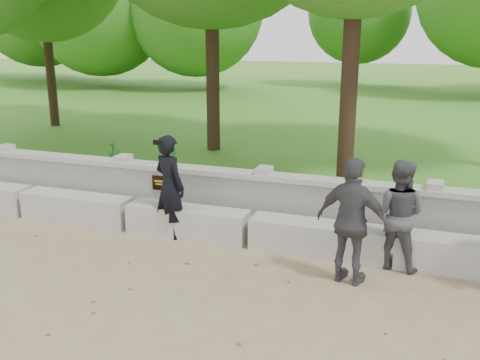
# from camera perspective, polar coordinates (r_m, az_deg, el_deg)

# --- Properties ---
(ground) EXTENTS (80.00, 80.00, 0.00)m
(ground) POSITION_cam_1_polar(r_m,az_deg,el_deg) (7.31, -19.29, -9.80)
(ground) COLOR tan
(ground) RESTS_ON ground
(lawn) EXTENTS (40.00, 22.00, 0.25)m
(lawn) POSITION_cam_1_polar(r_m,az_deg,el_deg) (19.76, 6.67, 7.01)
(lawn) COLOR #396E1F
(lawn) RESTS_ON ground
(concrete_bench) EXTENTS (11.90, 0.45, 0.45)m
(concrete_bench) POSITION_cam_1_polar(r_m,az_deg,el_deg) (8.66, -11.66, -3.62)
(concrete_bench) COLOR beige
(concrete_bench) RESTS_ON ground
(parapet_wall) EXTENTS (12.50, 0.35, 0.90)m
(parapet_wall) POSITION_cam_1_polar(r_m,az_deg,el_deg) (9.16, -9.51, -0.87)
(parapet_wall) COLOR #B2B0A8
(parapet_wall) RESTS_ON ground
(man_main) EXTENTS (0.68, 0.64, 1.57)m
(man_main) POSITION_cam_1_polar(r_m,az_deg,el_deg) (8.04, -7.51, -0.71)
(man_main) COLOR black
(man_main) RESTS_ON ground
(visitor_left) EXTENTS (0.80, 0.68, 1.46)m
(visitor_left) POSITION_cam_1_polar(r_m,az_deg,el_deg) (7.24, 16.49, -3.54)
(visitor_left) COLOR #47474C
(visitor_left) RESTS_ON ground
(visitor_right) EXTENTS (1.00, 0.62, 1.59)m
(visitor_right) POSITION_cam_1_polar(r_m,az_deg,el_deg) (6.63, 11.92, -4.41)
(visitor_right) COLOR #3F3F44
(visitor_right) RESTS_ON ground
(shrub_a) EXTENTS (0.30, 0.33, 0.53)m
(shrub_a) POSITION_cam_1_polar(r_m,az_deg,el_deg) (11.63, -22.56, 1.90)
(shrub_a) COLOR #2F8B35
(shrub_a) RESTS_ON lawn
(shrub_b) EXTENTS (0.36, 0.38, 0.55)m
(shrub_b) POSITION_cam_1_polar(r_m,az_deg,el_deg) (10.78, -7.35, 2.04)
(shrub_b) COLOR #2F8B35
(shrub_b) RESTS_ON lawn
(shrub_d) EXTENTS (0.49, 0.51, 0.68)m
(shrub_d) POSITION_cam_1_polar(r_m,az_deg,el_deg) (11.26, -13.37, 2.66)
(shrub_d) COLOR #2F8B35
(shrub_d) RESTS_ON lawn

